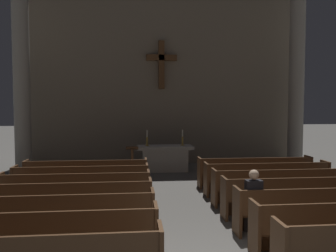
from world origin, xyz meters
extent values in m
cube|color=brown|center=(-2.64, 0.99, 0.42)|extent=(3.53, 0.40, 0.05)
cube|color=brown|center=(-2.64, 0.76, 0.70)|extent=(3.53, 0.05, 0.50)
cube|color=brown|center=(-2.64, 1.17, 0.20)|extent=(3.53, 0.04, 0.40)
cube|color=brown|center=(-0.84, 0.97, 0.47)|extent=(0.06, 0.50, 0.95)
cube|color=brown|center=(-2.64, 1.97, 0.42)|extent=(3.53, 0.40, 0.05)
cube|color=brown|center=(-2.64, 1.75, 0.70)|extent=(3.53, 0.05, 0.50)
cube|color=brown|center=(-2.64, 2.15, 0.20)|extent=(3.53, 0.04, 0.40)
cube|color=brown|center=(-0.84, 1.95, 0.47)|extent=(0.06, 0.50, 0.95)
cube|color=brown|center=(-2.64, 2.96, 0.42)|extent=(3.53, 0.40, 0.05)
cube|color=brown|center=(-2.64, 2.73, 0.70)|extent=(3.53, 0.05, 0.50)
cube|color=brown|center=(-2.64, 3.14, 0.20)|extent=(3.53, 0.04, 0.40)
cube|color=brown|center=(-0.84, 2.94, 0.47)|extent=(0.06, 0.50, 0.95)
cube|color=brown|center=(-2.64, 3.94, 0.42)|extent=(3.53, 0.40, 0.05)
cube|color=brown|center=(-2.64, 3.72, 0.70)|extent=(3.53, 0.05, 0.50)
cube|color=brown|center=(-2.64, 4.12, 0.20)|extent=(3.53, 0.04, 0.40)
cube|color=brown|center=(-0.84, 3.92, 0.47)|extent=(0.06, 0.50, 0.95)
cube|color=brown|center=(-4.43, 3.92, 0.47)|extent=(0.06, 0.50, 0.95)
cube|color=brown|center=(-2.64, 4.93, 0.42)|extent=(3.53, 0.40, 0.05)
cube|color=brown|center=(-2.64, 4.70, 0.70)|extent=(3.53, 0.05, 0.50)
cube|color=brown|center=(-2.64, 5.11, 0.20)|extent=(3.53, 0.04, 0.40)
cube|color=brown|center=(-0.84, 4.91, 0.47)|extent=(0.06, 0.50, 0.95)
cube|color=brown|center=(-4.43, 4.91, 0.47)|extent=(0.06, 0.50, 0.95)
cube|color=brown|center=(-2.64, 5.91, 0.42)|extent=(3.53, 0.40, 0.05)
cube|color=brown|center=(-2.64, 5.69, 0.70)|extent=(3.53, 0.05, 0.50)
cube|color=brown|center=(-2.64, 6.09, 0.20)|extent=(3.53, 0.04, 0.40)
cube|color=brown|center=(-0.84, 5.89, 0.47)|extent=(0.06, 0.50, 0.95)
cube|color=brown|center=(-4.43, 5.89, 0.47)|extent=(0.06, 0.50, 0.95)
cube|color=brown|center=(0.84, 0.97, 0.47)|extent=(0.06, 0.50, 0.95)
cube|color=brown|center=(2.64, 1.97, 0.42)|extent=(3.53, 0.40, 0.05)
cube|color=brown|center=(2.64, 1.75, 0.70)|extent=(3.53, 0.05, 0.50)
cube|color=brown|center=(2.64, 2.15, 0.20)|extent=(3.53, 0.04, 0.40)
cube|color=brown|center=(0.84, 1.95, 0.47)|extent=(0.06, 0.50, 0.95)
cube|color=brown|center=(2.64, 2.96, 0.42)|extent=(3.53, 0.40, 0.05)
cube|color=brown|center=(2.64, 2.73, 0.70)|extent=(3.53, 0.05, 0.50)
cube|color=brown|center=(2.64, 3.14, 0.20)|extent=(3.53, 0.04, 0.40)
cube|color=brown|center=(0.84, 2.94, 0.47)|extent=(0.06, 0.50, 0.95)
cube|color=brown|center=(2.64, 3.94, 0.42)|extent=(3.53, 0.40, 0.05)
cube|color=brown|center=(2.64, 3.72, 0.70)|extent=(3.53, 0.05, 0.50)
cube|color=brown|center=(2.64, 4.12, 0.20)|extent=(3.53, 0.04, 0.40)
cube|color=brown|center=(0.84, 3.92, 0.47)|extent=(0.06, 0.50, 0.95)
cube|color=brown|center=(2.64, 4.93, 0.42)|extent=(3.53, 0.40, 0.05)
cube|color=brown|center=(2.64, 4.70, 0.70)|extent=(3.53, 0.05, 0.50)
cube|color=brown|center=(2.64, 5.11, 0.20)|extent=(3.53, 0.04, 0.40)
cube|color=brown|center=(0.84, 4.91, 0.47)|extent=(0.06, 0.50, 0.95)
cube|color=brown|center=(4.43, 4.91, 0.47)|extent=(0.06, 0.50, 0.95)
cube|color=brown|center=(2.64, 5.91, 0.42)|extent=(3.53, 0.40, 0.05)
cube|color=brown|center=(2.64, 5.69, 0.70)|extent=(3.53, 0.05, 0.50)
cube|color=brown|center=(2.64, 6.09, 0.20)|extent=(3.53, 0.04, 0.40)
cube|color=brown|center=(0.84, 5.89, 0.47)|extent=(0.06, 0.50, 0.95)
cube|color=brown|center=(4.43, 5.89, 0.47)|extent=(0.06, 0.50, 0.95)
cube|color=#9E998E|center=(-5.41, 8.83, 0.10)|extent=(0.86, 0.86, 0.20)
cylinder|color=#9E998E|center=(-5.41, 8.83, 3.64)|extent=(0.61, 0.61, 7.27)
cube|color=#9E998E|center=(5.41, 8.83, 0.10)|extent=(0.86, 0.86, 0.20)
cylinder|color=#9E998E|center=(5.41, 8.83, 3.64)|extent=(0.61, 0.61, 7.27)
cube|color=#A8A399|center=(0.00, 8.69, 0.44)|extent=(1.76, 0.72, 0.88)
cube|color=#A8A399|center=(0.00, 8.69, 0.94)|extent=(2.20, 0.90, 0.12)
cube|color=silver|center=(0.00, 8.69, 1.00)|extent=(2.09, 0.86, 0.01)
cylinder|color=#B79338|center=(-0.70, 8.69, 1.02)|extent=(0.16, 0.16, 0.02)
cylinder|color=#B79338|center=(-0.70, 8.69, 1.18)|extent=(0.07, 0.07, 0.34)
cylinder|color=silver|center=(-0.70, 8.69, 1.49)|extent=(0.04, 0.04, 0.28)
cylinder|color=#B79338|center=(0.70, 8.69, 1.02)|extent=(0.16, 0.16, 0.02)
cylinder|color=#B79338|center=(0.70, 8.69, 1.18)|extent=(0.07, 0.07, 0.34)
cylinder|color=silver|center=(0.70, 8.69, 1.49)|extent=(0.04, 0.04, 0.28)
cube|color=gray|center=(0.00, 10.60, 3.96)|extent=(11.81, 0.25, 7.91)
cube|color=brown|center=(0.00, 10.35, 4.35)|extent=(0.25, 0.25, 2.07)
cube|color=brown|center=(0.00, 10.35, 4.66)|extent=(1.33, 0.25, 0.25)
cylinder|color=brown|center=(-1.27, 7.49, 0.02)|extent=(0.36, 0.36, 0.04)
cylinder|color=brown|center=(-1.27, 7.49, 0.53)|extent=(0.10, 0.10, 1.05)
cube|color=brown|center=(-1.27, 7.49, 1.08)|extent=(0.44, 0.31, 0.15)
cube|color=#26262B|center=(1.16, 2.15, 0.23)|extent=(0.24, 0.14, 0.45)
cube|color=#26262B|center=(1.16, 2.02, 0.51)|extent=(0.28, 0.36, 0.12)
cube|color=black|center=(1.16, 1.89, 0.84)|extent=(0.32, 0.20, 0.54)
sphere|color=beige|center=(1.16, 1.89, 1.22)|extent=(0.20, 0.20, 0.20)
camera|label=1|loc=(-1.19, -4.56, 2.59)|focal=36.40mm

